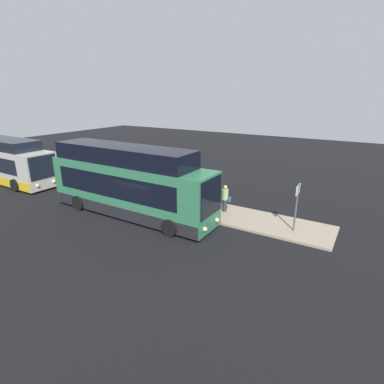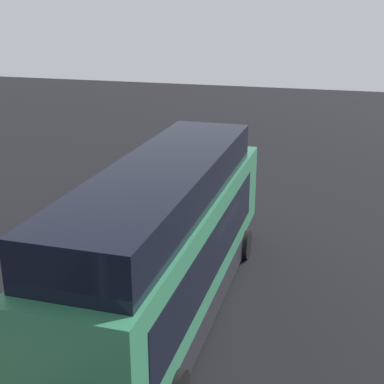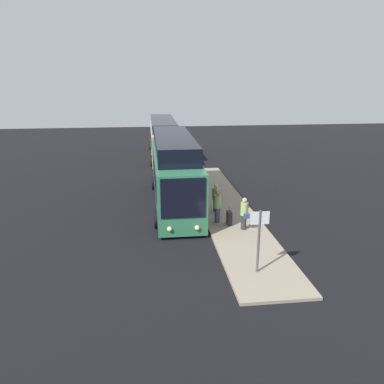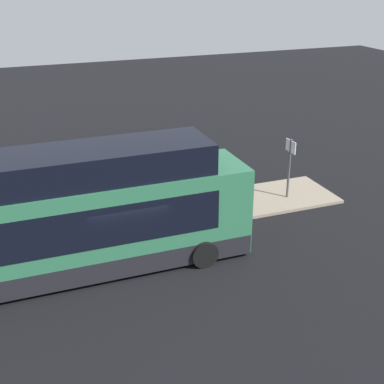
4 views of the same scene
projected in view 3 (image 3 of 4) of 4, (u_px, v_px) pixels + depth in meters
name	position (u px, v px, depth m)	size (l,w,h in m)	color
ground	(173.00, 211.00, 22.20)	(80.00, 80.00, 0.00)	black
platform	(224.00, 207.00, 22.54)	(20.00, 3.00, 0.13)	gray
bus_lead	(174.00, 174.00, 22.95)	(11.16, 2.72, 4.21)	#2D704C
bus_second	(163.00, 140.00, 37.11)	(12.49, 2.74, 3.64)	#B2ADA8
passenger_boarding	(244.00, 213.00, 18.88)	(0.61, 0.46, 1.69)	#2D2D33
passenger_waiting	(216.00, 197.00, 21.41)	(0.63, 0.47, 1.67)	#4C476B
passenger_with_bags	(217.00, 205.00, 19.85)	(0.62, 0.46, 1.78)	#4C476B
suitcase	(229.00, 218.00, 19.66)	(0.47, 0.24, 0.96)	black
sign_post	(259.00, 233.00, 14.48)	(0.10, 0.74, 2.60)	#4C4C51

